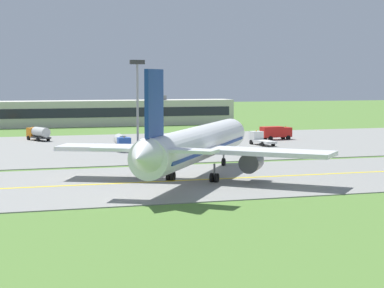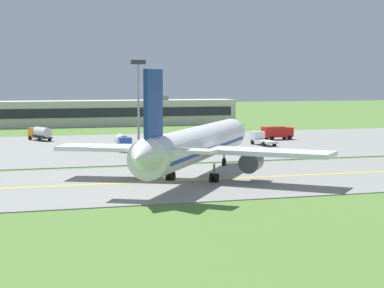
{
  "view_description": "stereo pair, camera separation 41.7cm",
  "coord_description": "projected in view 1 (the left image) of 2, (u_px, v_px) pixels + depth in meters",
  "views": [
    {
      "loc": [
        -24.31,
        -77.55,
        11.9
      ],
      "look_at": [
        0.84,
        2.89,
        4.0
      ],
      "focal_mm": 66.5,
      "sensor_mm": 36.0,
      "label": 1
    },
    {
      "loc": [
        -23.91,
        -77.68,
        11.9
      ],
      "look_at": [
        0.84,
        2.89,
        4.0
      ],
      "focal_mm": 66.5,
      "sensor_mm": 36.0,
      "label": 2
    }
  ],
  "objects": [
    {
      "name": "ground_plane",
      "position": [
        193.0,
        181.0,
        82.03
      ],
      "size": [
        500.0,
        500.0,
        0.0
      ],
      "primitive_type": "plane",
      "color": "#517A33"
    },
    {
      "name": "taxiway_strip",
      "position": [
        193.0,
        180.0,
        82.03
      ],
      "size": [
        240.0,
        28.0,
        0.1
      ],
      "primitive_type": "cube",
      "color": "gray",
      "rests_on": "ground"
    },
    {
      "name": "apron_pad",
      "position": [
        175.0,
        145.0,
        124.91
      ],
      "size": [
        140.0,
        52.0,
        0.1
      ],
      "primitive_type": "cube",
      "color": "gray",
      "rests_on": "ground"
    },
    {
      "name": "taxiway_centreline",
      "position": [
        193.0,
        180.0,
        82.02
      ],
      "size": [
        220.0,
        0.6,
        0.01
      ],
      "primitive_type": "cube",
      "color": "yellow",
      "rests_on": "taxiway_strip"
    },
    {
      "name": "airplane_lead",
      "position": [
        196.0,
        145.0,
        82.28
      ],
      "size": [
        29.15,
        34.87,
        12.7
      ],
      "color": "white",
      "rests_on": "ground"
    },
    {
      "name": "service_truck_baggage",
      "position": [
        38.0,
        133.0,
        133.27
      ],
      "size": [
        4.21,
        6.33,
        2.65
      ],
      "color": "orange",
      "rests_on": "ground"
    },
    {
      "name": "service_truck_fuel",
      "position": [
        276.0,
        132.0,
        135.22
      ],
      "size": [
        6.16,
        2.76,
        2.6
      ],
      "color": "red",
      "rests_on": "ground"
    },
    {
      "name": "service_truck_catering",
      "position": [
        260.0,
        139.0,
        124.94
      ],
      "size": [
        2.92,
        6.59,
        2.59
      ],
      "color": "silver",
      "rests_on": "ground"
    },
    {
      "name": "service_truck_pushback",
      "position": [
        122.0,
        142.0,
        114.79
      ],
      "size": [
        2.53,
        6.07,
        2.65
      ],
      "color": "#264CA5",
      "rests_on": "ground"
    },
    {
      "name": "terminal_building",
      "position": [
        107.0,
        113.0,
        175.89
      ],
      "size": [
        64.08,
        8.29,
        7.46
      ],
      "color": "beige",
      "rests_on": "ground"
    },
    {
      "name": "apron_light_mast",
      "position": [
        137.0,
        94.0,
        113.48
      ],
      "size": [
        2.4,
        0.5,
        14.7
      ],
      "color": "gray",
      "rests_on": "ground"
    }
  ]
}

